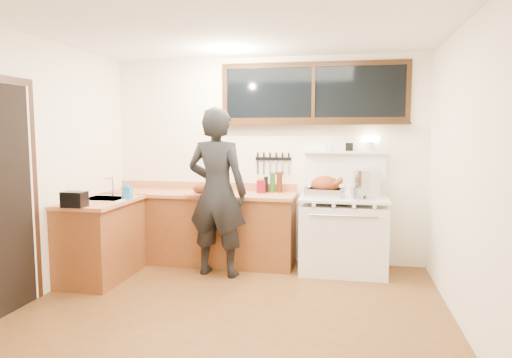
% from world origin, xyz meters
% --- Properties ---
extents(ground_plane, '(4.00, 3.50, 0.02)m').
position_xyz_m(ground_plane, '(0.00, 0.00, -0.01)').
color(ground_plane, '#5A3517').
extents(room_shell, '(4.10, 3.60, 2.65)m').
position_xyz_m(room_shell, '(0.00, 0.00, 1.65)').
color(room_shell, white).
rests_on(room_shell, ground).
extents(counter_back, '(2.44, 0.64, 1.00)m').
position_xyz_m(counter_back, '(-0.80, 1.45, 0.45)').
color(counter_back, brown).
rests_on(counter_back, ground).
extents(counter_left, '(0.64, 1.09, 0.90)m').
position_xyz_m(counter_left, '(-1.70, 0.62, 0.45)').
color(counter_left, brown).
rests_on(counter_left, ground).
extents(sink_unit, '(0.50, 0.45, 0.37)m').
position_xyz_m(sink_unit, '(-1.68, 0.70, 0.85)').
color(sink_unit, white).
rests_on(sink_unit, counter_left).
extents(vintage_stove, '(1.02, 0.74, 1.61)m').
position_xyz_m(vintage_stove, '(1.00, 1.41, 0.47)').
color(vintage_stove, white).
rests_on(vintage_stove, ground).
extents(back_window, '(2.32, 0.13, 0.77)m').
position_xyz_m(back_window, '(0.60, 1.72, 2.06)').
color(back_window, black).
rests_on(back_window, room_shell).
extents(knife_strip, '(0.46, 0.03, 0.28)m').
position_xyz_m(knife_strip, '(0.10, 1.73, 1.31)').
color(knife_strip, black).
rests_on(knife_strip, room_shell).
extents(man, '(0.76, 0.55, 1.94)m').
position_xyz_m(man, '(-0.44, 0.99, 0.97)').
color(man, black).
rests_on(man, ground).
extents(soap_bottle, '(0.10, 0.10, 0.21)m').
position_xyz_m(soap_bottle, '(-1.43, 0.75, 1.00)').
color(soap_bottle, '#2B7FD7').
rests_on(soap_bottle, counter_left).
extents(toaster, '(0.23, 0.16, 0.16)m').
position_xyz_m(toaster, '(-1.70, 0.13, 0.98)').
color(toaster, black).
rests_on(toaster, counter_left).
extents(cutting_board, '(0.52, 0.47, 0.14)m').
position_xyz_m(cutting_board, '(-0.70, 1.27, 0.95)').
color(cutting_board, '#C1744C').
rests_on(cutting_board, counter_back).
extents(roast_turkey, '(0.48, 0.39, 0.25)m').
position_xyz_m(roast_turkey, '(0.78, 1.38, 1.00)').
color(roast_turkey, silver).
rests_on(roast_turkey, vintage_stove).
extents(stockpot, '(0.43, 0.43, 0.32)m').
position_xyz_m(stockpot, '(1.27, 1.47, 1.06)').
color(stockpot, silver).
rests_on(stockpot, vintage_stove).
extents(saucepan, '(0.17, 0.27, 0.11)m').
position_xyz_m(saucepan, '(1.14, 1.57, 0.95)').
color(saucepan, silver).
rests_on(saucepan, vintage_stove).
extents(pot_lid, '(0.29, 0.29, 0.04)m').
position_xyz_m(pot_lid, '(1.23, 1.22, 0.91)').
color(pot_lid, silver).
rests_on(pot_lid, vintage_stove).
extents(coffee_tin, '(0.13, 0.11, 0.16)m').
position_xyz_m(coffee_tin, '(-0.03, 1.55, 0.98)').
color(coffee_tin, maroon).
rests_on(coffee_tin, counter_back).
extents(pitcher, '(0.11, 0.11, 0.19)m').
position_xyz_m(pitcher, '(-0.02, 1.67, 0.99)').
color(pitcher, white).
rests_on(pitcher, counter_back).
extents(bottle_cluster, '(0.31, 0.07, 0.26)m').
position_xyz_m(bottle_cluster, '(0.10, 1.63, 1.02)').
color(bottle_cluster, black).
rests_on(bottle_cluster, counter_back).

